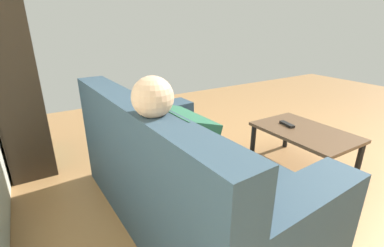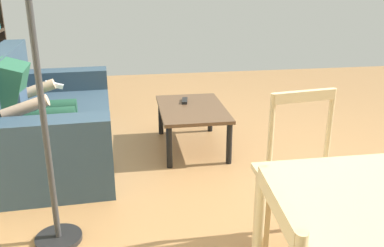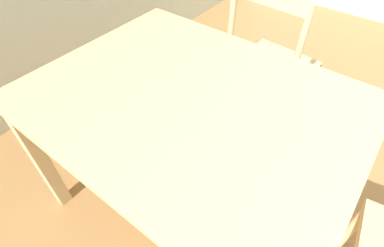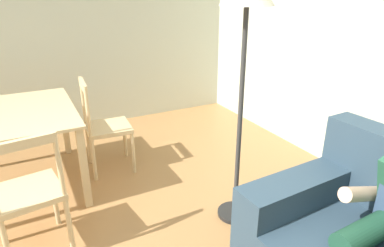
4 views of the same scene
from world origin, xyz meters
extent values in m
plane|color=#9E7042|center=(0.00, 0.00, 0.00)|extent=(8.06, 8.06, 0.00)
cube|color=#2D4251|center=(0.90, 1.77, 0.20)|extent=(1.89, 1.08, 0.41)
cube|color=#2D4251|center=(0.10, 1.73, 0.51)|extent=(0.29, 1.00, 0.20)
cube|color=#2D4251|center=(1.70, 1.81, 0.51)|extent=(0.29, 1.00, 0.20)
cube|color=#324762|center=(0.66, 1.99, 0.59)|extent=(0.41, 0.18, 0.36)
cube|color=#23563D|center=(0.65, 2.04, 0.65)|extent=(0.42, 0.38, 0.55)
cylinder|color=#1C4530|center=(0.55, 1.74, 0.48)|extent=(0.17, 0.45, 0.15)
cylinder|color=#DBAD89|center=(0.56, 1.52, 0.20)|extent=(0.11, 0.11, 0.41)
cube|color=black|center=(0.57, 1.44, 0.04)|extent=(0.11, 0.24, 0.08)
cylinder|color=#1C4530|center=(0.77, 1.75, 0.48)|extent=(0.17, 0.45, 0.15)
cylinder|color=#DBAD89|center=(0.78, 1.53, 0.20)|extent=(0.11, 0.11, 0.41)
cube|color=black|center=(0.79, 1.45, 0.04)|extent=(0.11, 0.24, 0.08)
cylinder|color=#DBAD89|center=(0.41, 1.86, 0.61)|extent=(0.11, 0.36, 0.19)
cylinder|color=#DBAD89|center=(0.91, 1.88, 0.61)|extent=(0.11, 0.36, 0.19)
cube|color=white|center=(0.91, 1.72, 0.65)|extent=(0.05, 0.16, 0.08)
cube|color=brown|center=(0.89, 0.53, 0.38)|extent=(0.88, 0.59, 0.03)
cylinder|color=black|center=(0.49, 0.27, 0.18)|extent=(0.05, 0.05, 0.36)
cylinder|color=black|center=(1.29, 0.27, 0.18)|extent=(0.05, 0.05, 0.36)
cylinder|color=black|center=(0.49, 0.79, 0.18)|extent=(0.05, 0.05, 0.36)
cylinder|color=black|center=(1.29, 0.79, 0.18)|extent=(0.05, 0.05, 0.36)
cube|color=black|center=(1.07, 0.57, 0.41)|extent=(0.18, 0.08, 0.02)
cube|color=#D1B27F|center=(-1.11, 0.53, 0.36)|extent=(0.06, 0.06, 0.72)
cylinder|color=#D1B27F|center=(-1.50, 0.68, 0.69)|extent=(0.03, 0.03, 0.49)
cube|color=#D1B27F|center=(-1.69, 0.69, 0.91)|extent=(0.38, 0.06, 0.06)
cube|color=#D1B27F|center=(-0.76, 0.10, 0.46)|extent=(0.47, 0.47, 0.04)
cylinder|color=#D1B27F|center=(-0.98, 0.27, 0.23)|extent=(0.04, 0.04, 0.46)
cylinder|color=#D1B27F|center=(-0.93, -0.11, 0.23)|extent=(0.04, 0.04, 0.46)
cylinder|color=#D1B27F|center=(-0.60, 0.32, 0.23)|extent=(0.04, 0.04, 0.46)
cylinder|color=#D1B27F|center=(-0.55, -0.06, 0.23)|extent=(0.04, 0.04, 0.46)
cylinder|color=#D1B27F|center=(-0.60, 0.32, 0.69)|extent=(0.03, 0.03, 0.46)
cylinder|color=#D1B27F|center=(-0.55, -0.06, 0.69)|extent=(0.03, 0.03, 0.46)
cube|color=#D1B27F|center=(-0.58, 0.13, 0.89)|extent=(0.09, 0.38, 0.06)
cylinder|color=black|center=(-0.43, 1.57, 0.01)|extent=(0.28, 0.28, 0.03)
cylinder|color=#333333|center=(-0.43, 1.57, 0.81)|extent=(0.04, 0.04, 1.62)
camera|label=1|loc=(-0.54, 2.66, 1.35)|focal=25.27mm
camera|label=2|loc=(-2.68, 1.10, 1.52)|focal=38.84mm
camera|label=3|loc=(-1.17, -0.54, 1.44)|focal=27.24mm
camera|label=4|loc=(1.42, 0.21, 1.72)|focal=31.25mm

